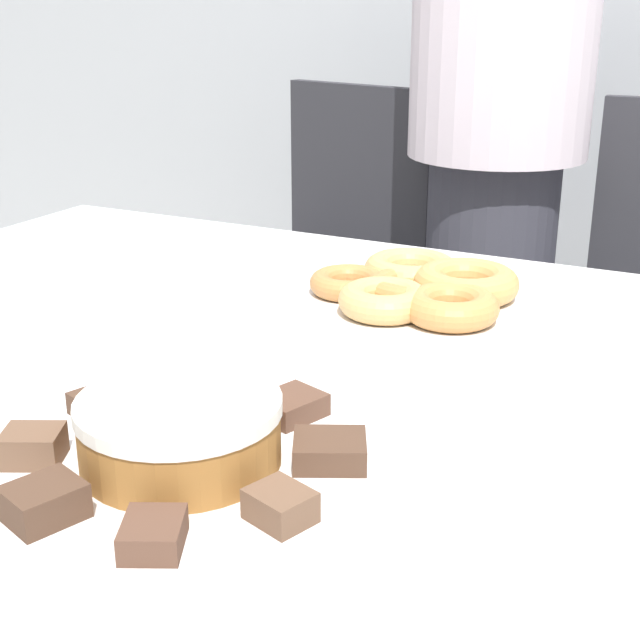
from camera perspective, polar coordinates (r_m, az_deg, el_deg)
table at (r=0.94m, az=3.65°, el=-8.22°), size 1.68×1.06×0.72m
person_standing at (r=1.85m, az=11.30°, el=11.64°), size 0.36×0.36×1.60m
office_chair_left at (r=2.03m, az=-0.14°, el=1.07°), size 0.54×0.54×0.92m
plate_cake at (r=0.76m, az=-8.81°, el=-9.28°), size 0.33×0.33×0.01m
plate_donuts at (r=1.14m, az=5.79°, el=0.95°), size 0.36×0.36×0.01m
frosted_cake at (r=0.74m, az=-8.94°, el=-7.00°), size 0.17×0.17×0.06m
lamington_0 at (r=0.65m, az=-10.64°, el=-13.33°), size 0.06×0.06×0.02m
lamington_1 at (r=0.67m, az=-2.56°, el=-11.78°), size 0.06×0.05×0.02m
lamington_2 at (r=0.74m, az=0.63°, el=-8.35°), size 0.08×0.07×0.02m
lamington_3 at (r=0.82m, az=-1.88°, el=-5.51°), size 0.06×0.07×0.02m
lamington_4 at (r=0.86m, az=-7.57°, el=-4.39°), size 0.07×0.07×0.02m
lamington_5 at (r=0.85m, az=-13.76°, el=-5.29°), size 0.06×0.06×0.02m
lamington_6 at (r=0.78m, az=-17.89°, el=-7.67°), size 0.06×0.06×0.03m
lamington_7 at (r=0.70m, az=-17.23°, el=-11.07°), size 0.06×0.07×0.03m
donut_0 at (r=1.13m, az=5.83°, el=1.98°), size 0.12×0.12×0.03m
donut_1 at (r=1.15m, az=9.31°, el=2.36°), size 0.14×0.14×0.04m
donut_2 at (r=1.21m, az=5.83°, el=3.23°), size 0.13×0.13×0.04m
donut_3 at (r=1.16m, az=1.87°, el=2.39°), size 0.10×0.10×0.03m
donut_4 at (r=1.08m, az=4.15°, el=1.27°), size 0.11×0.11×0.04m
donut_5 at (r=1.07m, az=8.37°, el=0.84°), size 0.12×0.12×0.04m
napkin at (r=1.21m, az=-16.15°, el=1.27°), size 0.12×0.11×0.01m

